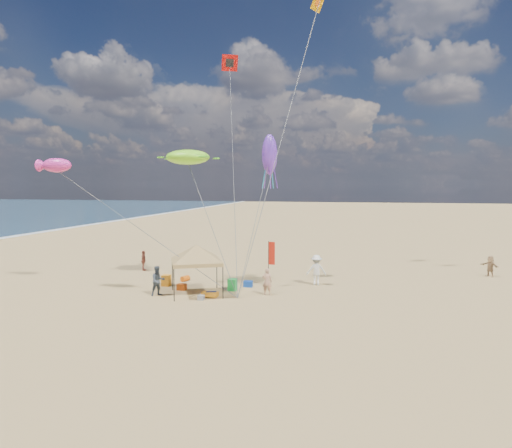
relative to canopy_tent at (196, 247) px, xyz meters
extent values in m
plane|color=tan|center=(3.10, -1.03, -2.80)|extent=(280.00, 280.00, 0.00)
cylinder|color=black|center=(-1.79, 0.66, -1.90)|extent=(0.05, 0.05, 1.80)
cylinder|color=black|center=(0.66, 1.79, -1.90)|extent=(0.05, 0.05, 1.80)
cylinder|color=black|center=(-0.66, -1.79, -1.90)|extent=(0.05, 0.05, 1.80)
cylinder|color=black|center=(1.79, -0.66, -1.90)|extent=(0.05, 0.05, 1.80)
cube|color=#A5834A|center=(0.00, 0.00, -0.89)|extent=(3.68, 3.68, 0.22)
pyramid|color=#A5834A|center=(0.00, 0.00, 0.11)|extent=(4.95, 4.95, 0.90)
cylinder|color=black|center=(3.67, 2.99, -1.36)|extent=(0.04, 0.04, 2.86)
cube|color=red|center=(3.88, 2.96, -0.70)|extent=(0.42, 0.08, 1.43)
cube|color=#B5450E|center=(-1.24, 0.78, -2.61)|extent=(0.54, 0.38, 0.38)
cube|color=#133FA2|center=(2.48, 2.46, -2.61)|extent=(0.54, 0.38, 0.38)
cylinder|color=#0C1437|center=(1.05, -0.54, -2.62)|extent=(0.69, 0.54, 0.36)
cylinder|color=#E15D0C|center=(-1.98, 3.20, -2.62)|extent=(0.54, 0.69, 0.36)
cube|color=green|center=(1.78, 1.35, -2.45)|extent=(0.50, 0.50, 0.70)
cube|color=orange|center=(-2.62, 1.63, -2.45)|extent=(0.50, 0.50, 0.70)
cube|color=gray|center=(0.69, -1.23, -2.66)|extent=(0.34, 0.30, 0.28)
cube|color=orange|center=(1.01, -0.62, -2.60)|extent=(0.90, 0.50, 0.24)
imported|color=tan|center=(4.03, 0.72, -2.01)|extent=(0.59, 0.40, 1.57)
imported|color=#38424C|center=(-2.05, -0.80, -1.94)|extent=(1.05, 1.05, 1.72)
imported|color=silver|center=(6.59, 3.97, -1.83)|extent=(1.35, 0.93, 1.92)
imported|color=#AC5642|center=(-6.35, 6.02, -2.05)|extent=(0.64, 0.95, 1.50)
imported|color=tan|center=(18.14, 9.19, -2.06)|extent=(1.26, 1.27, 1.46)
ellipsoid|color=#87F922|center=(-1.56, 2.86, 5.31)|extent=(3.42, 3.06, 0.95)
ellipsoid|color=#E6309C|center=(-8.56, -0.54, 4.73)|extent=(2.10, 1.42, 0.85)
ellipsoid|color=purple|center=(3.30, 5.23, 5.56)|extent=(1.26, 1.26, 2.66)
cube|color=red|center=(-1.06, 11.09, 13.22)|extent=(1.39, 1.04, 1.17)
cube|color=#FFA200|center=(5.88, 10.93, 17.24)|extent=(1.07, 1.40, 1.18)
camera|label=1|loc=(8.98, -24.58, 3.59)|focal=31.79mm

